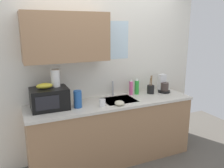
{
  "coord_description": "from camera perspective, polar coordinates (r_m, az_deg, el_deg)",
  "views": [
    {
      "loc": [
        -1.26,
        -2.82,
        1.91
      ],
      "look_at": [
        0.0,
        0.0,
        1.15
      ],
      "focal_mm": 37.03,
      "sensor_mm": 36.0,
      "label": 1
    }
  ],
  "objects": [
    {
      "name": "counter_unit",
      "position": [
        3.42,
        0.03,
        -11.33
      ],
      "size": [
        2.36,
        0.63,
        0.9
      ],
      "color": "#9E7551",
      "rests_on": "ground"
    },
    {
      "name": "dish_soap_bottle_green",
      "position": [
        3.59,
        6.13,
        -0.66
      ],
      "size": [
        0.07,
        0.07,
        0.25
      ],
      "color": "green",
      "rests_on": "counter_unit"
    },
    {
      "name": "microwave",
      "position": [
        3.03,
        -15.2,
        -3.48
      ],
      "size": [
        0.46,
        0.35,
        0.27
      ],
      "color": "black",
      "rests_on": "counter_unit"
    },
    {
      "name": "banana_bunch",
      "position": [
        2.98,
        -16.35,
        -0.45
      ],
      "size": [
        0.2,
        0.11,
        0.07
      ],
      "primitive_type": "ellipsoid",
      "color": "gold",
      "rests_on": "microwave"
    },
    {
      "name": "coffee_maker",
      "position": [
        3.78,
        12.53,
        -0.38
      ],
      "size": [
        0.19,
        0.21,
        0.28
      ],
      "color": "black",
      "rests_on": "counter_unit"
    },
    {
      "name": "dish_soap_bottle_pink",
      "position": [
        3.54,
        4.74,
        -0.85
      ],
      "size": [
        0.06,
        0.06,
        0.25
      ],
      "color": "#E55999",
      "rests_on": "counter_unit"
    },
    {
      "name": "utensil_crock",
      "position": [
        3.67,
        9.5,
        -1.22
      ],
      "size": [
        0.11,
        0.11,
        0.29
      ],
      "color": "black",
      "rests_on": "counter_unit"
    },
    {
      "name": "sink_faucet",
      "position": [
        3.48,
        0.17,
        -1.13
      ],
      "size": [
        0.03,
        0.03,
        0.23
      ],
      "primitive_type": "cylinder",
      "color": "#B2B5BA",
      "rests_on": "counter_unit"
    },
    {
      "name": "small_bowl",
      "position": [
        3.08,
        1.85,
        -4.72
      ],
      "size": [
        0.13,
        0.13,
        0.06
      ],
      "primitive_type": "ellipsoid",
      "color": "beige",
      "rests_on": "counter_unit"
    },
    {
      "name": "kitchen_wall_assembly",
      "position": [
        3.37,
        -4.02,
        4.55
      ],
      "size": [
        3.13,
        0.42,
        2.5
      ],
      "color": "silver",
      "rests_on": "ground"
    },
    {
      "name": "paper_towel_roll",
      "position": [
        3.03,
        -13.78,
        1.42
      ],
      "size": [
        0.11,
        0.11,
        0.22
      ],
      "primitive_type": "cylinder",
      "color": "white",
      "rests_on": "microwave"
    },
    {
      "name": "cereal_canister",
      "position": [
        3.01,
        -8.46,
        -3.7
      ],
      "size": [
        0.1,
        0.1,
        0.22
      ],
      "primitive_type": "cylinder",
      "color": "#2659A5",
      "rests_on": "counter_unit"
    },
    {
      "name": "mug_white",
      "position": [
        3.04,
        -2.39,
        -4.66
      ],
      "size": [
        0.08,
        0.08,
        0.09
      ],
      "primitive_type": "cylinder",
      "color": "white",
      "rests_on": "counter_unit"
    }
  ]
}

